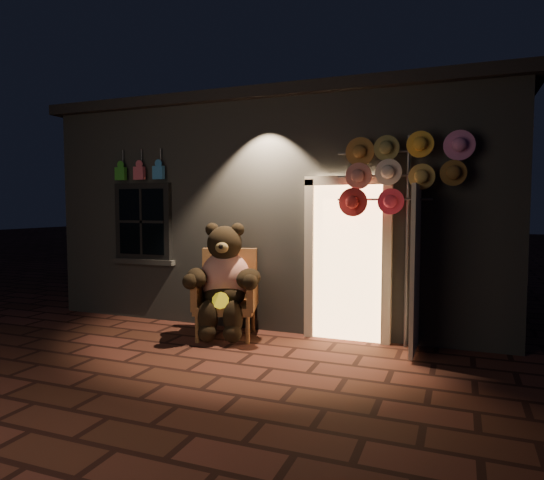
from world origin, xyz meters
The scene contains 5 objects.
ground centered at (0.00, 0.00, 0.00)m, with size 60.00×60.00×0.00m, color #572A21.
shop_building centered at (0.00, 3.99, 1.74)m, with size 7.30×5.95×3.51m.
wicker_armchair centered at (-0.25, 1.08, 0.60)m, with size 0.98×0.94×1.19m.
teddy_bear centered at (-0.22, 0.93, 0.80)m, with size 1.06×0.97×1.53m.
hat_rack centered at (2.01, 1.28, 2.21)m, with size 1.62×0.22×2.69m.
Camera 1 is at (2.74, -4.88, 1.79)m, focal length 32.00 mm.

